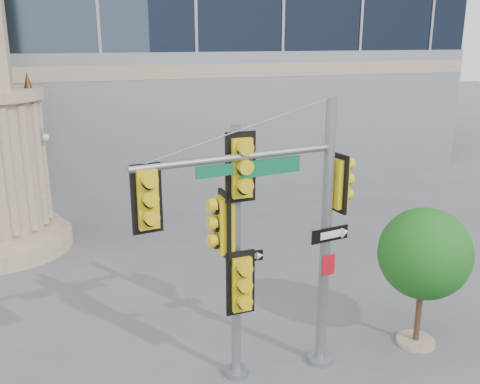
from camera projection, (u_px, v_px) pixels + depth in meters
name	position (u px, v px, depth m)	size (l,w,h in m)	color
ground	(285.00, 366.00, 11.14)	(120.00, 120.00, 0.00)	#545456
main_signal_pole	(283.00, 215.00, 9.89)	(4.29, 0.99, 5.54)	slate
secondary_signal_pole	(235.00, 239.00, 9.91)	(0.88, 0.65, 5.09)	slate
street_tree	(425.00, 257.00, 11.43)	(2.02, 1.97, 3.15)	#9B8469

